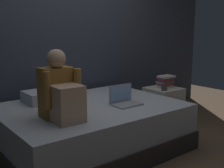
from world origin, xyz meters
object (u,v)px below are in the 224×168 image
at_px(bed, 91,128).
at_px(book_stack, 166,81).
at_px(laptop, 124,100).
at_px(person_sitting, 60,93).
at_px(mug, 164,87).
at_px(nightstand, 163,107).
at_px(pillow, 49,96).

distance_m(bed, book_stack, 1.38).
bearing_deg(laptop, book_stack, 16.07).
relative_size(bed, person_sitting, 3.05).
xyz_separation_m(bed, mug, (1.17, -0.05, 0.33)).
height_order(person_sitting, mug, person_sitting).
xyz_separation_m(bed, book_stack, (1.33, 0.07, 0.38)).
xyz_separation_m(nightstand, laptop, (-0.99, -0.30, 0.31)).
xyz_separation_m(laptop, mug, (0.86, 0.18, 0.01)).
distance_m(book_stack, mug, 0.20).
bearing_deg(bed, person_sitting, -153.20).
bearing_deg(mug, book_stack, 36.47).
bearing_deg(laptop, bed, 143.93).
height_order(nightstand, pillow, pillow).
distance_m(nightstand, book_stack, 0.37).
bearing_deg(book_stack, bed, -177.10).
bearing_deg(nightstand, mug, -137.31).
relative_size(laptop, book_stack, 1.41).
bearing_deg(person_sitting, nightstand, 10.14).
bearing_deg(pillow, person_sitting, -106.87).
distance_m(nightstand, mug, 0.37).
height_order(person_sitting, laptop, person_sitting).
bearing_deg(book_stack, pillow, 166.64).
bearing_deg(person_sitting, laptop, 1.74).
bearing_deg(book_stack, mug, -143.53).
bearing_deg(bed, mug, -2.40).
bearing_deg(mug, nightstand, 42.69).
relative_size(bed, mug, 22.22).
bearing_deg(laptop, mug, 11.61).
xyz_separation_m(nightstand, pillow, (-1.58, 0.38, 0.32)).
distance_m(nightstand, pillow, 1.66).
distance_m(pillow, book_stack, 1.66).
relative_size(bed, nightstand, 3.64).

